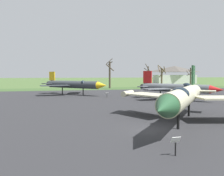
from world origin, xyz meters
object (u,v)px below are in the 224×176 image
Objects in this scene: jet_fighter_rear_left at (74,84)px; jet_fighter_front_right at (176,88)px; visitor_building at (174,75)px; jet_fighter_rear_center at (184,96)px; info_placard_rear_center at (176,144)px; info_placard_rear_left at (107,94)px.

jet_fighter_front_right is at bearing -40.49° from jet_fighter_rear_left.
visitor_building reaches higher than jet_fighter_rear_left.
jet_fighter_rear_center is 32.83m from jet_fighter_rear_left.
jet_fighter_rear_center is at bearing -117.10° from jet_fighter_front_right.
info_placard_rear_center reaches higher than info_placard_rear_left.
jet_fighter_front_right reaches higher than info_placard_rear_center.
visitor_building reaches higher than info_placard_rear_center.
info_placard_rear_center is at bearing -118.61° from visitor_building.
info_placard_rear_left is at bearing -51.92° from jet_fighter_rear_left.
info_placard_rear_center is 1.10× the size of info_placard_rear_left.
info_placard_rear_center is 0.05× the size of visitor_building.
info_placard_rear_center is 32.75m from info_placard_rear_left.
visitor_building is at bearing 61.39° from info_placard_rear_center.
visitor_building is (51.44, 94.29, 3.58)m from info_placard_rear_center.
info_placard_rear_left is at bearing 83.74° from info_placard_rear_center.
jet_fighter_rear_left is (-7.23, 32.03, -0.14)m from jet_fighter_rear_center.
info_placard_rear_left is (5.69, -7.26, -1.63)m from jet_fighter_rear_left.
jet_fighter_front_right is at bearing 60.96° from info_placard_rear_center.
visitor_building is at bearing 45.49° from jet_fighter_rear_left.
jet_fighter_rear_center is 15.41× the size of info_placard_rear_left.
info_placard_rear_center is at bearing -123.26° from jet_fighter_rear_center.
jet_fighter_rear_center is (-9.21, -18.00, 0.31)m from jet_fighter_front_right.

